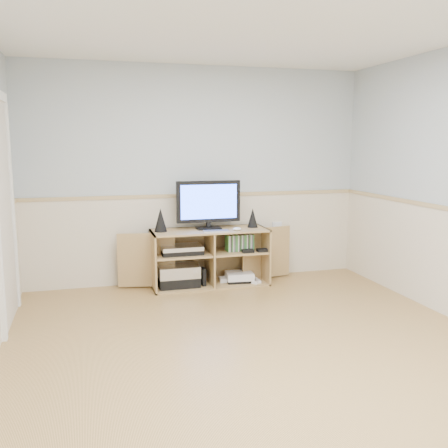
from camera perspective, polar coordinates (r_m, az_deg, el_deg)
The scene contains 11 objects.
room at distance 3.80m, azimuth 3.04°, elevation 3.07°, with size 4.04×4.54×2.54m.
media_cabinet at distance 5.79m, azimuth -1.78°, elevation -3.65°, with size 2.07×0.50×0.65m.
monitor at distance 5.68m, azimuth -1.78°, elevation 2.42°, with size 0.74×0.18×0.55m.
speaker_left at distance 5.57m, azimuth -7.26°, elevation 0.47°, with size 0.14×0.14×0.26m, color black.
speaker_right at distance 5.82m, azimuth 3.29°, elevation 0.72°, with size 0.12×0.12×0.22m, color black.
keyboard at distance 5.55m, azimuth -0.89°, elevation -0.80°, with size 0.28×0.11×0.01m, color silver.
mouse at distance 5.61m, azimuth 1.49°, elevation -0.56°, with size 0.10×0.06×0.04m, color white.
av_components at distance 5.69m, azimuth -5.11°, elevation -5.09°, with size 0.53×0.34×0.47m.
game_consoles at distance 5.88m, azimuth 1.64°, elevation -6.09°, with size 0.46×0.30×0.11m.
game_cases at distance 5.78m, azimuth 1.78°, elevation -2.13°, with size 0.32×0.14×0.19m, color #3F8C3F.
wall_outlet at distance 6.20m, azimuth 6.06°, elevation -0.31°, with size 0.12×0.03×0.12m, color white.
Camera 1 is at (-1.26, -3.46, 1.62)m, focal length 40.00 mm.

